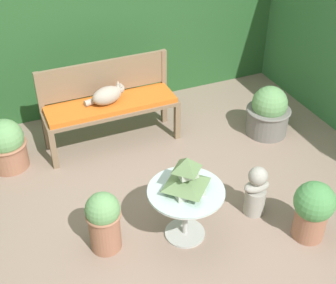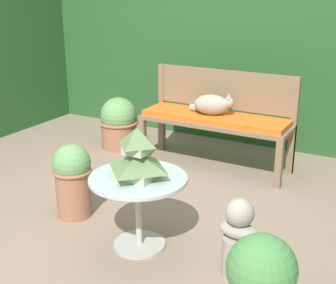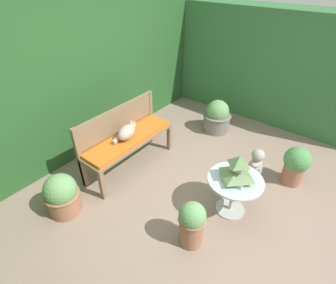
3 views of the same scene
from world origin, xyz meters
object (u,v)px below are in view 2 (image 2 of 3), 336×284
(cat, at_px, (212,105))
(potted_plant_table_far, at_px, (260,284))
(garden_bench, at_px, (215,122))
(garden_bust, at_px, (238,239))
(potted_plant_bench_right, at_px, (73,178))
(patio_table, at_px, (138,192))
(pagoda_birdhouse, at_px, (137,157))
(potted_plant_path_edge, at_px, (119,123))

(cat, distance_m, potted_plant_table_far, 2.36)
(cat, bearing_deg, garden_bench, -3.90)
(garden_bust, bearing_deg, potted_plant_bench_right, 176.14)
(garden_bench, xyz_separation_m, patio_table, (0.15, -1.59, -0.05))
(pagoda_birdhouse, height_order, potted_plant_table_far, pagoda_birdhouse)
(garden_bench, distance_m, potted_plant_table_far, 2.33)
(garden_bench, distance_m, garden_bust, 1.81)
(cat, relative_size, potted_plant_table_far, 0.80)
(pagoda_birdhouse, xyz_separation_m, potted_plant_path_edge, (-1.28, 1.61, -0.38))
(potted_plant_path_edge, bearing_deg, garden_bench, -0.92)
(garden_bench, bearing_deg, potted_plant_bench_right, -110.04)
(patio_table, bearing_deg, pagoda_birdhouse, 90.00)
(pagoda_birdhouse, relative_size, garden_bust, 0.66)
(pagoda_birdhouse, xyz_separation_m, potted_plant_table_far, (0.99, -0.43, -0.34))
(potted_plant_table_far, bearing_deg, patio_table, 156.32)
(potted_plant_path_edge, relative_size, potted_plant_bench_right, 0.96)
(potted_plant_table_far, bearing_deg, cat, 120.15)
(cat, height_order, potted_plant_table_far, cat)
(garden_bench, distance_m, potted_plant_bench_right, 1.55)
(cat, xyz_separation_m, potted_plant_path_edge, (-1.10, 0.02, -0.35))
(garden_bust, height_order, potted_plant_bench_right, potted_plant_bench_right)
(garden_bust, bearing_deg, potted_plant_table_far, -55.71)
(cat, xyz_separation_m, potted_plant_table_far, (1.17, -2.02, -0.31))
(potted_plant_path_edge, bearing_deg, cat, -1.22)
(pagoda_birdhouse, distance_m, potted_plant_bench_right, 0.78)
(garden_bust, relative_size, potted_plant_table_far, 0.90)
(patio_table, relative_size, potted_plant_bench_right, 1.14)
(garden_bust, xyz_separation_m, potted_plant_path_edge, (-1.99, 1.60, 0.02))
(cat, relative_size, patio_table, 0.70)
(potted_plant_bench_right, bearing_deg, garden_bench, 69.96)
(cat, relative_size, garden_bust, 0.88)
(potted_plant_table_far, bearing_deg, potted_plant_path_edge, 138.07)
(potted_plant_bench_right, bearing_deg, cat, 71.00)
(patio_table, distance_m, potted_plant_table_far, 1.09)
(garden_bench, xyz_separation_m, potted_plant_path_edge, (-1.13, 0.02, -0.18))
(garden_bench, height_order, pagoda_birdhouse, pagoda_birdhouse)
(cat, relative_size, potted_plant_path_edge, 0.82)
(garden_bench, bearing_deg, potted_plant_path_edge, 179.08)
(pagoda_birdhouse, bearing_deg, potted_plant_bench_right, 168.63)
(garden_bench, height_order, potted_plant_bench_right, potted_plant_bench_right)
(garden_bench, relative_size, garden_bust, 2.81)
(pagoda_birdhouse, height_order, garden_bust, pagoda_birdhouse)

